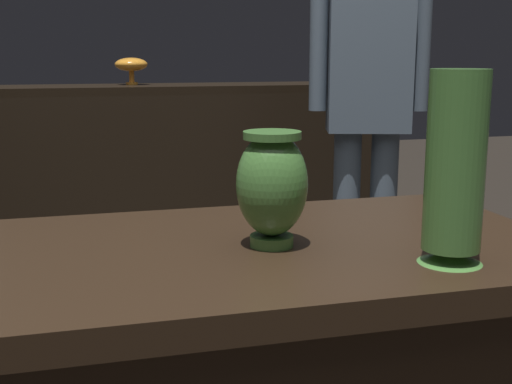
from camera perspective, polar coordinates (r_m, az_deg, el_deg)
back_display_shelf at (r=3.43m, az=-10.05°, el=0.58°), size 2.60×0.40×0.99m
vase_centerpiece at (r=1.21m, az=1.35°, el=0.64°), size 0.13×0.13×0.21m
vase_tall_behind at (r=1.15m, az=16.45°, el=1.79°), size 0.11×0.11×0.32m
shelf_vase_center at (r=3.42m, az=-10.49°, el=10.48°), size 0.16×0.16×0.13m
visitor_near_right at (r=2.73m, az=9.48°, el=8.53°), size 0.45×0.26×1.69m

